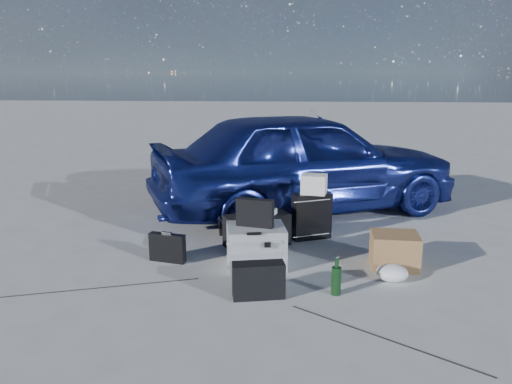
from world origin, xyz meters
TOP-DOWN VIEW (x-y plane):
  - ground at (0.00, 0.00)m, footprint 60.00×60.00m
  - car at (0.38, 2.24)m, footprint 4.55×3.30m
  - pelican_case at (-0.14, 0.15)m, footprint 0.64×0.56m
  - laptop_bag at (-0.15, 0.15)m, footprint 0.38×0.18m
  - briefcase at (-1.06, 0.19)m, footprint 0.39×0.17m
  - suitcase_left at (-0.41, 1.20)m, footprint 0.55×0.28m
  - suitcase_right at (0.45, 1.06)m, footprint 0.48×0.33m
  - white_carton at (0.47, 1.05)m, footprint 0.32×0.27m
  - duffel_bag at (-0.17, 0.76)m, footprint 0.78×0.62m
  - flat_box_white at (-0.16, 0.76)m, footprint 0.43×0.38m
  - flat_box_black at (-0.15, 0.77)m, footprint 0.33×0.26m
  - cardboard_box at (1.26, 0.23)m, footprint 0.48×0.42m
  - plastic_bag at (1.17, -0.14)m, footprint 0.32×0.29m
  - messenger_bag at (-0.06, -0.58)m, footprint 0.48×0.26m
  - green_bottle at (0.62, -0.47)m, footprint 0.11×0.11m

SIDE VIEW (x-z plane):
  - ground at x=0.00m, z-range 0.00..0.00m
  - plastic_bag at x=1.17m, z-range 0.00..0.16m
  - briefcase at x=-1.06m, z-range 0.00..0.30m
  - messenger_bag at x=-0.06m, z-range 0.00..0.32m
  - cardboard_box at x=1.26m, z-range 0.00..0.34m
  - green_bottle at x=0.62m, z-range 0.00..0.34m
  - duffel_bag at x=-0.17m, z-range 0.00..0.36m
  - pelican_case at x=-0.14m, z-range 0.00..0.42m
  - suitcase_right at x=0.45m, z-range 0.00..0.55m
  - suitcase_left at x=-0.41m, z-range 0.00..0.67m
  - flat_box_white at x=-0.16m, z-range 0.36..0.42m
  - flat_box_black at x=-0.15m, z-range 0.42..0.49m
  - laptop_bag at x=-0.15m, z-range 0.42..0.70m
  - white_carton at x=0.47m, z-range 0.55..0.77m
  - car at x=0.38m, z-range 0.00..1.44m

